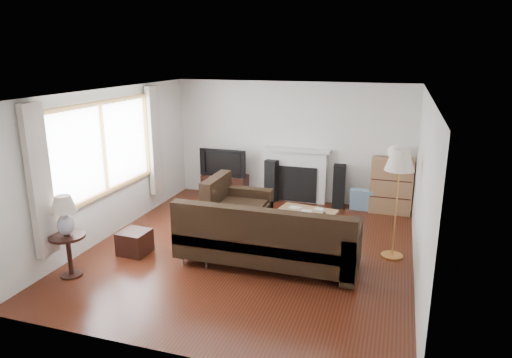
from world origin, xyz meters
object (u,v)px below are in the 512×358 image
(coffee_table, at_px, (307,221))
(floor_lamp, at_px, (396,205))
(tv_stand, at_px, (225,186))
(sectional_sofa, at_px, (268,235))
(bookshelf, at_px, (391,186))
(side_table, at_px, (69,255))

(coffee_table, bearing_deg, floor_lamp, -14.12)
(tv_stand, xyz_separation_m, sectional_sofa, (1.82, -2.91, 0.22))
(bookshelf, distance_m, floor_lamp, 2.14)
(tv_stand, relative_size, sectional_sofa, 0.34)
(coffee_table, xyz_separation_m, floor_lamp, (1.48, -0.64, 0.65))
(tv_stand, relative_size, bookshelf, 0.89)
(sectional_sofa, relative_size, floor_lamp, 1.69)
(tv_stand, xyz_separation_m, coffee_table, (2.11, -1.45, -0.05))
(coffee_table, height_order, side_table, side_table)
(side_table, bearing_deg, coffee_table, 42.95)
(coffee_table, height_order, floor_lamp, floor_lamp)
(floor_lamp, height_order, side_table, floor_lamp)
(side_table, bearing_deg, sectional_sofa, 25.24)
(tv_stand, distance_m, bookshelf, 3.49)
(side_table, bearing_deg, floor_lamp, 25.03)
(sectional_sofa, bearing_deg, tv_stand, 122.03)
(tv_stand, height_order, coffee_table, tv_stand)
(sectional_sofa, height_order, floor_lamp, floor_lamp)
(sectional_sofa, distance_m, floor_lamp, 1.99)
(bookshelf, height_order, sectional_sofa, bookshelf)
(tv_stand, bearing_deg, floor_lamp, -30.20)
(bookshelf, bearing_deg, side_table, -135.56)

